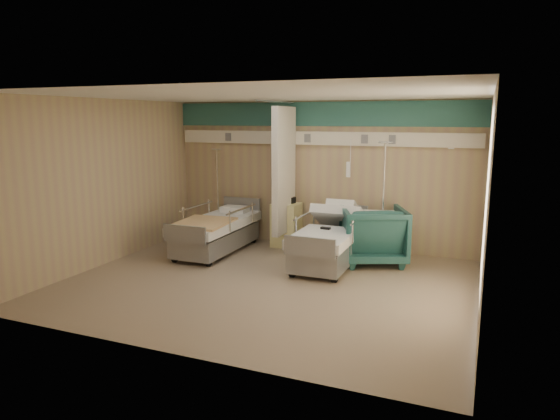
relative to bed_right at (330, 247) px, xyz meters
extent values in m
cube|color=gray|center=(-0.60, -1.30, -0.32)|extent=(6.00, 5.00, 0.00)
cube|color=tan|center=(-0.60, 1.20, 1.08)|extent=(6.00, 0.04, 2.80)
cube|color=tan|center=(-0.60, -3.80, 1.08)|extent=(6.00, 0.04, 2.80)
cube|color=tan|center=(-3.60, -1.30, 1.08)|extent=(0.04, 5.00, 2.80)
cube|color=tan|center=(2.40, -1.30, 1.08)|extent=(0.04, 5.00, 2.80)
cube|color=white|center=(-0.60, -1.30, 2.48)|extent=(6.00, 5.00, 0.04)
cube|color=#2B655F|center=(-0.60, 1.18, 2.23)|extent=(6.00, 0.04, 0.45)
cube|color=silver|center=(-0.60, 1.15, 1.79)|extent=(5.88, 0.08, 0.25)
cylinder|color=silver|center=(-1.10, 0.30, 2.44)|extent=(0.03, 1.80, 0.03)
cube|color=silver|center=(-1.10, 0.65, 1.19)|extent=(0.12, 0.90, 2.35)
cube|color=#F3EA98|center=(-1.15, 0.90, 0.11)|extent=(0.50, 0.48, 0.85)
imported|color=#1D4947|center=(0.65, 0.41, 0.18)|extent=(1.39, 1.40, 0.99)
cube|color=white|center=(0.68, 0.37, 0.71)|extent=(0.82, 0.76, 0.08)
cylinder|color=silver|center=(0.75, 0.74, -0.30)|extent=(0.37, 0.37, 0.03)
cylinder|color=silver|center=(0.75, 0.74, 0.72)|extent=(0.03, 0.03, 2.06)
cylinder|color=silver|center=(0.75, 0.74, 1.75)|extent=(0.25, 0.03, 0.03)
cylinder|color=silver|center=(-2.68, 0.93, -0.30)|extent=(0.33, 0.33, 0.03)
cylinder|color=silver|center=(-2.68, 0.93, 0.61)|extent=(0.03, 0.03, 1.85)
cylinder|color=silver|center=(-2.68, 0.93, 1.54)|extent=(0.22, 0.03, 0.03)
cube|color=black|center=(-0.06, -0.07, 0.33)|extent=(0.17, 0.09, 0.04)
cube|color=tan|center=(-2.20, -0.46, 0.33)|extent=(0.98, 1.19, 0.04)
cube|color=black|center=(-1.11, 0.96, 0.60)|extent=(0.25, 0.18, 0.12)
cylinder|color=white|center=(-1.19, 1.03, 0.60)|extent=(0.11, 0.11, 0.14)
camera|label=1|loc=(2.34, -7.95, 2.16)|focal=32.00mm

